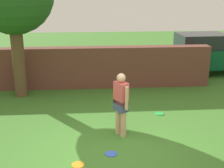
# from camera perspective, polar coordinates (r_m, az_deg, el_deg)

# --- Properties ---
(ground_plane) EXTENTS (40.00, 40.00, 0.00)m
(ground_plane) POSITION_cam_1_polar(r_m,az_deg,el_deg) (7.23, 0.15, -12.48)
(ground_plane) COLOR #3D7528
(brick_wall) EXTENTS (10.97, 0.50, 1.52)m
(brick_wall) POSITION_cam_1_polar(r_m,az_deg,el_deg) (11.58, -9.19, 2.93)
(brick_wall) COLOR brown
(brick_wall) RESTS_ON ground
(person) EXTENTS (0.37, 0.48, 1.62)m
(person) POSITION_cam_1_polar(r_m,az_deg,el_deg) (7.67, 1.66, -3.27)
(person) COLOR tan
(person) RESTS_ON ground
(car) EXTENTS (4.26, 2.05, 1.72)m
(car) POSITION_cam_1_polar(r_m,az_deg,el_deg) (13.95, 15.94, 5.36)
(car) COLOR #0C4C2D
(car) RESTS_ON ground
(frisbee_blue) EXTENTS (0.27, 0.27, 0.02)m
(frisbee_blue) POSITION_cam_1_polar(r_m,az_deg,el_deg) (7.16, -0.17, -12.69)
(frisbee_blue) COLOR blue
(frisbee_blue) RESTS_ON ground
(frisbee_orange) EXTENTS (0.27, 0.27, 0.02)m
(frisbee_orange) POSITION_cam_1_polar(r_m,az_deg,el_deg) (6.81, -6.26, -14.51)
(frisbee_orange) COLOR orange
(frisbee_orange) RESTS_ON ground
(frisbee_green) EXTENTS (0.27, 0.27, 0.02)m
(frisbee_green) POSITION_cam_1_polar(r_m,az_deg,el_deg) (9.36, 8.67, -5.40)
(frisbee_green) COLOR green
(frisbee_green) RESTS_ON ground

